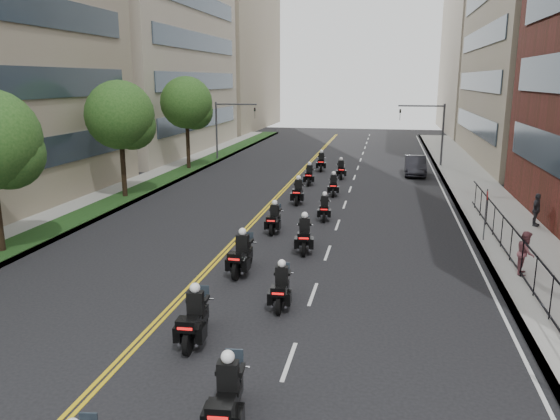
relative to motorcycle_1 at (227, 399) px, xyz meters
The scene contains 24 objects.
sidewalk_right 25.11m from the motorcycle_1, 67.41° to the left, with size 4.00×90.00×0.15m, color gray.
sidewalk_left 27.27m from the motorcycle_1, 121.77° to the left, with size 4.00×90.00×0.15m, color gray.
grass_strip 26.86m from the motorcycle_1, 120.32° to the left, with size 2.00×90.00×0.04m, color #183613.
building_right_far 79.50m from the motorcycle_1, 75.89° to the left, with size 15.00×28.00×26.00m, color #AA9D89.
building_left_far 80.91m from the motorcycle_1, 107.73° to the left, with size 16.00×28.00×26.00m, color gray.
iron_fence 13.35m from the motorcycle_1, 49.66° to the left, with size 0.05×28.00×1.50m.
street_trees 21.93m from the motorcycle_1, 128.61° to the left, with size 4.40×38.40×7.98m.
traffic_signal_right 40.92m from the motorcycle_1, 79.86° to the left, with size 4.09×0.20×5.60m.
traffic_signal_left 42.01m from the motorcycle_1, 106.49° to the left, with size 4.09×0.20×5.60m.
motorcycle_1 is the anchor object (origin of this frame).
motorcycle_2 4.34m from the motorcycle_1, 119.30° to the left, with size 0.64×2.48×1.83m.
motorcycle_3 6.91m from the motorcycle_1, 90.82° to the left, with size 0.57×2.25×1.66m.
motorcycle_4 10.10m from the motorcycle_1, 103.12° to the left, with size 0.59×2.54×1.88m.
motorcycle_5 13.24m from the motorcycle_1, 91.03° to the left, with size 0.71×2.46×1.82m.
motorcycle_6 16.28m from the motorcycle_1, 97.91° to the left, with size 0.52×2.26×1.67m.
motorcycle_7 19.20m from the motorcycle_1, 90.00° to the left, with size 0.57×2.14×1.58m.
motorcycle_8 23.10m from the motorcycle_1, 95.23° to the left, with size 0.58×2.41×1.78m.
motorcycle_9 25.90m from the motorcycle_1, 90.33° to the left, with size 0.58×2.22×1.64m.
motorcycle_10 29.56m from the motorcycle_1, 94.47° to the left, with size 0.59×2.32×1.71m.
motorcycle_11 32.56m from the motorcycle_1, 90.36° to the left, with size 0.68×2.28×1.68m.
motorcycle_12 36.05m from the motorcycle_1, 93.48° to the left, with size 0.66×2.44×1.80m.
parked_sedan 35.75m from the motorcycle_1, 80.88° to the left, with size 1.66×4.76×1.57m, color black.
pedestrian_b 14.55m from the motorcycle_1, 52.54° to the left, with size 0.85×0.66×1.75m, color #854850.
pedestrian_c 22.40m from the motorcycle_1, 60.17° to the left, with size 1.02×0.42×1.74m, color #39393F.
Camera 1 is at (5.60, -8.64, 7.69)m, focal length 35.00 mm.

